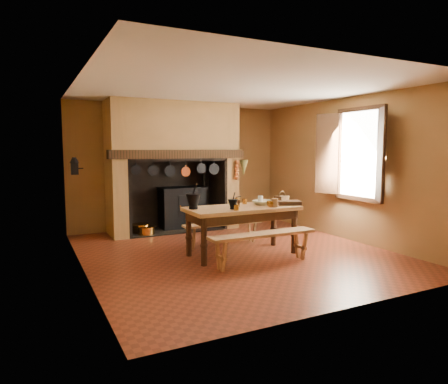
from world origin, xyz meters
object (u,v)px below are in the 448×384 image
object	(u,v)px
wicker_basket	(282,199)
work_table	(242,214)
bench_front	(263,241)
mixing_bowl	(263,203)
iron_range	(183,207)
coffee_grinder	(236,202)

from	to	relation	value
wicker_basket	work_table	bearing A→B (deg)	166.36
bench_front	wicker_basket	bearing A→B (deg)	40.72
mixing_bowl	iron_range	bearing A→B (deg)	101.04
iron_range	work_table	size ratio (longest dim) A/B	0.84
work_table	wicker_basket	xyz separation A→B (m)	(0.85, 0.07, 0.20)
iron_range	work_table	xyz separation A→B (m)	(0.09, -2.63, 0.21)
iron_range	mixing_bowl	world-z (taller)	iron_range
coffee_grinder	wicker_basket	distance (m)	0.93
mixing_bowl	wicker_basket	distance (m)	0.44
coffee_grinder	wicker_basket	world-z (taller)	wicker_basket
bench_front	wicker_basket	world-z (taller)	wicker_basket
bench_front	coffee_grinder	size ratio (longest dim) A/B	10.10
bench_front	coffee_grinder	world-z (taller)	coffee_grinder
coffee_grinder	bench_front	bearing A→B (deg)	-66.84
work_table	coffee_grinder	distance (m)	0.23
coffee_grinder	mixing_bowl	world-z (taller)	coffee_grinder
coffee_grinder	iron_range	bearing A→B (deg)	108.11
wicker_basket	coffee_grinder	bearing A→B (deg)	160.23
mixing_bowl	work_table	bearing A→B (deg)	-177.98
work_table	wicker_basket	distance (m)	0.88
work_table	wicker_basket	bearing A→B (deg)	4.98
iron_range	bench_front	bearing A→B (deg)	-88.44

